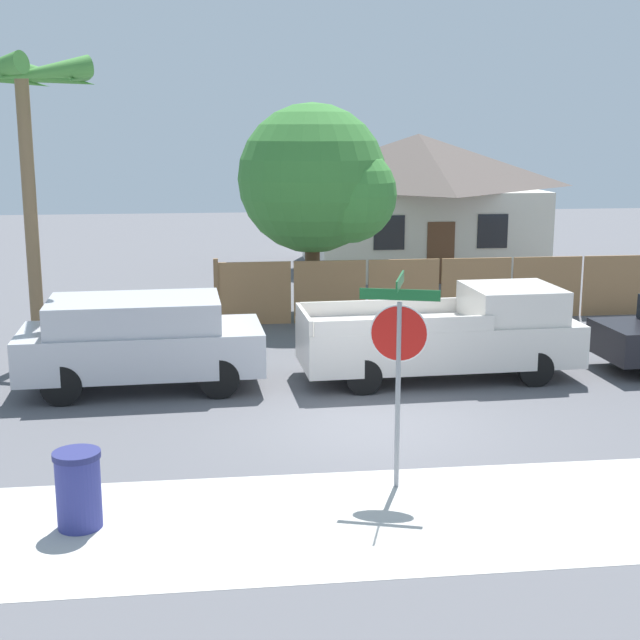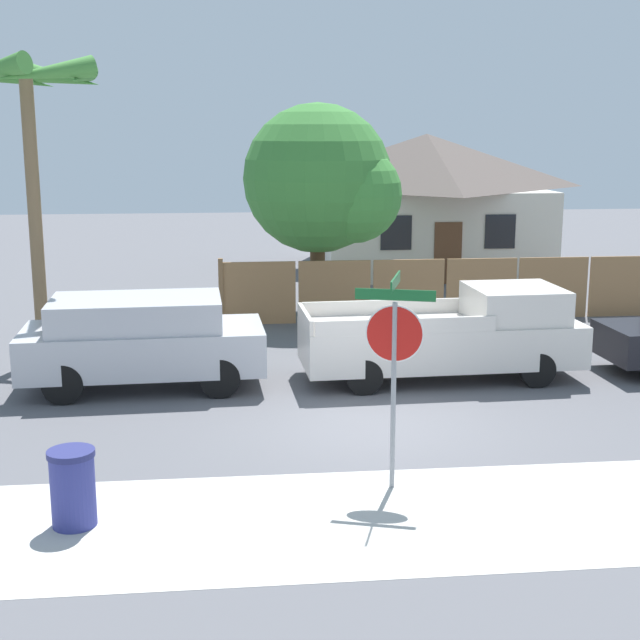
{
  "view_description": "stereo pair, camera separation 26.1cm",
  "coord_description": "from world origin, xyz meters",
  "px_view_note": "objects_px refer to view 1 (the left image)",
  "views": [
    {
      "loc": [
        -2.63,
        -14.09,
        4.89
      ],
      "look_at": [
        -0.76,
        1.17,
        1.6
      ],
      "focal_mm": 50.0,
      "sensor_mm": 36.0,
      "label": 1
    },
    {
      "loc": [
        -2.37,
        -14.12,
        4.89
      ],
      "look_at": [
        -0.76,
        1.17,
        1.6
      ],
      "focal_mm": 50.0,
      "sensor_mm": 36.0,
      "label": 2
    }
  ],
  "objects_px": {
    "orange_pickup": "(451,335)",
    "house": "(417,199)",
    "oak_tree": "(320,182)",
    "palm_tree": "(23,100)",
    "red_suv": "(140,339)",
    "trash_bin": "(79,489)",
    "stop_sign": "(399,345)"
  },
  "relations": [
    {
      "from": "trash_bin",
      "to": "orange_pickup",
      "type": "bearing_deg",
      "value": 43.95
    },
    {
      "from": "red_suv",
      "to": "orange_pickup",
      "type": "xyz_separation_m",
      "value": [
        6.1,
        0.01,
        -0.09
      ]
    },
    {
      "from": "palm_tree",
      "to": "trash_bin",
      "type": "xyz_separation_m",
      "value": [
        2.01,
        -8.52,
        -4.97
      ]
    },
    {
      "from": "oak_tree",
      "to": "palm_tree",
      "type": "bearing_deg",
      "value": -148.31
    },
    {
      "from": "oak_tree",
      "to": "house",
      "type": "bearing_deg",
      "value": 60.72
    },
    {
      "from": "oak_tree",
      "to": "palm_tree",
      "type": "distance_m",
      "value": 7.97
    },
    {
      "from": "orange_pickup",
      "to": "trash_bin",
      "type": "relative_size",
      "value": 5.57
    },
    {
      "from": "red_suv",
      "to": "orange_pickup",
      "type": "height_order",
      "value": "orange_pickup"
    },
    {
      "from": "palm_tree",
      "to": "orange_pickup",
      "type": "bearing_deg",
      "value": -15.43
    },
    {
      "from": "oak_tree",
      "to": "stop_sign",
      "type": "xyz_separation_m",
      "value": [
        -0.37,
        -11.78,
        -1.51
      ]
    },
    {
      "from": "oak_tree",
      "to": "trash_bin",
      "type": "bearing_deg",
      "value": -109.98
    },
    {
      "from": "palm_tree",
      "to": "stop_sign",
      "type": "distance_m",
      "value": 10.49
    },
    {
      "from": "oak_tree",
      "to": "trash_bin",
      "type": "distance_m",
      "value": 13.73
    },
    {
      "from": "palm_tree",
      "to": "trash_bin",
      "type": "bearing_deg",
      "value": -76.74
    },
    {
      "from": "palm_tree",
      "to": "stop_sign",
      "type": "relative_size",
      "value": 2.12
    },
    {
      "from": "red_suv",
      "to": "stop_sign",
      "type": "height_order",
      "value": "stop_sign"
    },
    {
      "from": "house",
      "to": "red_suv",
      "type": "height_order",
      "value": "house"
    },
    {
      "from": "red_suv",
      "to": "trash_bin",
      "type": "bearing_deg",
      "value": -95.25
    },
    {
      "from": "house",
      "to": "stop_sign",
      "type": "bearing_deg",
      "value": -103.79
    },
    {
      "from": "house",
      "to": "orange_pickup",
      "type": "xyz_separation_m",
      "value": [
        -2.64,
        -14.4,
        -1.59
      ]
    },
    {
      "from": "red_suv",
      "to": "stop_sign",
      "type": "distance_m",
      "value": 6.72
    },
    {
      "from": "house",
      "to": "orange_pickup",
      "type": "bearing_deg",
      "value": -100.39
    },
    {
      "from": "house",
      "to": "stop_sign",
      "type": "distance_m",
      "value": 20.38
    },
    {
      "from": "red_suv",
      "to": "orange_pickup",
      "type": "distance_m",
      "value": 6.1
    },
    {
      "from": "red_suv",
      "to": "house",
      "type": "bearing_deg",
      "value": 56.53
    },
    {
      "from": "orange_pickup",
      "to": "house",
      "type": "bearing_deg",
      "value": 77.38
    },
    {
      "from": "house",
      "to": "orange_pickup",
      "type": "height_order",
      "value": "house"
    },
    {
      "from": "red_suv",
      "to": "trash_bin",
      "type": "distance_m",
      "value": 6.21
    },
    {
      "from": "oak_tree",
      "to": "palm_tree",
      "type": "relative_size",
      "value": 0.88
    },
    {
      "from": "oak_tree",
      "to": "stop_sign",
      "type": "relative_size",
      "value": 1.87
    },
    {
      "from": "palm_tree",
      "to": "orange_pickup",
      "type": "relative_size",
      "value": 1.14
    },
    {
      "from": "palm_tree",
      "to": "stop_sign",
      "type": "bearing_deg",
      "value": -51.15
    }
  ]
}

